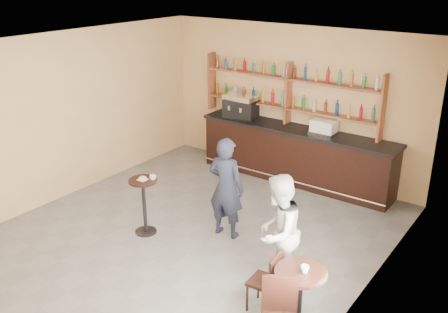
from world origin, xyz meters
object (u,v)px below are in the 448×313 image
Objects in this scene: pastry_case at (324,127)px; patron_second at (278,232)px; espresso_machine at (241,106)px; pedestal_table at (144,206)px; chair_west at (264,281)px; cafe_table at (299,299)px; bar_counter at (295,155)px; man_main at (226,188)px.

pastry_case is 3.60m from patron_second.
espresso_machine is at bearing -177.01° from pastry_case.
espresso_machine reaches higher than pastry_case.
pastry_case is at bearing -8.08° from espresso_machine.
espresso_machine is at bearing -143.32° from patron_second.
chair_west is at bearing -11.46° from pedestal_table.
cafe_table is (3.26, -0.60, -0.08)m from pedestal_table.
cafe_table is at bearing 80.90° from chair_west.
bar_counter is 1.62m from espresso_machine.
patron_second is (2.95, -3.45, -0.56)m from espresso_machine.
pedestal_table is at bearing 169.58° from cafe_table.
espresso_machine is 1.44× the size of pastry_case.
patron_second is at bearing -65.72° from bar_counter.
man_main is at bearing -68.47° from espresso_machine.
pastry_case is 4.47m from cafe_table.
patron_second reaches higher than bar_counter.
pedestal_table reaches higher than chair_west.
bar_counter is at bearing 73.63° from pedestal_table.
man_main is at bearing -134.05° from chair_west.
espresso_machine is 4.57m from patron_second.
pastry_case is 0.29× the size of patron_second.
bar_counter is at bearing 118.91° from cafe_table.
cafe_table is 0.49× the size of patron_second.
bar_counter is 3.61m from pedestal_table.
espresso_machine is 3.16m from man_main.
pastry_case is at bearing 112.00° from cafe_table.
chair_west is (1.09, -4.01, -0.88)m from pastry_case.
patron_second is at bearing 138.10° from cafe_table.
bar_counter is at bearing -8.08° from espresso_machine.
pedestal_table is at bearing -93.45° from patron_second.
pedestal_table is 1.15× the size of chair_west.
pedestal_table is 2.60m from patron_second.
pastry_case is at bearing -168.43° from patron_second.
cafe_table is at bearing 44.22° from patron_second.
espresso_machine is at bearing 180.00° from bar_counter.
pedestal_table is 0.57× the size of man_main.
espresso_machine is 2.00m from pastry_case.
man_main is 2.54m from cafe_table.
patron_second reaches higher than cafe_table.
cafe_table is (3.64, -4.06, -1.00)m from espresso_machine.
man_main is at bearing -121.53° from patron_second.
patron_second reaches higher than espresso_machine.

